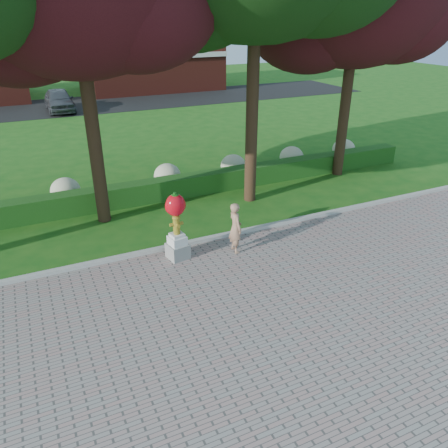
{
  "coord_description": "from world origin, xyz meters",
  "views": [
    {
      "loc": [
        -4.03,
        -8.34,
        6.57
      ],
      "look_at": [
        0.31,
        1.0,
        1.57
      ],
      "focal_mm": 35.0,
      "sensor_mm": 36.0,
      "label": 1
    }
  ],
  "objects": [
    {
      "name": "tree_far_right",
      "position": [
        8.4,
        6.58,
        6.97
      ],
      "size": [
        7.88,
        6.72,
        10.21
      ],
      "color": "black",
      "rests_on": "ground"
    },
    {
      "name": "hydrant_sculpture",
      "position": [
        -0.55,
        2.37,
        1.14
      ],
      "size": [
        0.65,
        0.65,
        2.07
      ],
      "rotation": [
        0.0,
        0.0,
        0.18
      ],
      "color": "gray",
      "rests_on": "walkway"
    },
    {
      "name": "hydrangea_row",
      "position": [
        0.57,
        8.0,
        0.55
      ],
      "size": [
        20.1,
        1.1,
        0.99
      ],
      "color": "beige",
      "rests_on": "ground"
    },
    {
      "name": "walkway",
      "position": [
        0.0,
        -4.0,
        0.02
      ],
      "size": [
        40.0,
        14.0,
        0.04
      ],
      "primitive_type": "cube",
      "color": "gray",
      "rests_on": "ground"
    },
    {
      "name": "curb",
      "position": [
        0.0,
        3.0,
        0.07
      ],
      "size": [
        40.0,
        0.18,
        0.15
      ],
      "primitive_type": "cube",
      "color": "#ADADA5",
      "rests_on": "ground"
    },
    {
      "name": "parked_car",
      "position": [
        -1.23,
        26.32,
        0.81
      ],
      "size": [
        1.87,
        4.64,
        1.58
      ],
      "primitive_type": "imported",
      "rotation": [
        0.0,
        0.0,
        0.0
      ],
      "color": "#45494E",
      "rests_on": "street"
    },
    {
      "name": "woman",
      "position": [
        1.16,
        2.03,
        0.82
      ],
      "size": [
        0.38,
        0.58,
        1.57
      ],
      "primitive_type": "imported",
      "rotation": [
        0.0,
        0.0,
        1.55
      ],
      "color": "#A97D60",
      "rests_on": "walkway"
    },
    {
      "name": "ground",
      "position": [
        0.0,
        0.0,
        0.0
      ],
      "size": [
        100.0,
        100.0,
        0.0
      ],
      "primitive_type": "plane",
      "color": "#185515",
      "rests_on": "ground"
    },
    {
      "name": "street",
      "position": [
        0.0,
        28.0,
        0.01
      ],
      "size": [
        50.0,
        8.0,
        0.02
      ],
      "primitive_type": "cube",
      "color": "black",
      "rests_on": "ground"
    },
    {
      "name": "lawn_hedge",
      "position": [
        0.0,
        7.0,
        0.4
      ],
      "size": [
        24.0,
        0.7,
        0.8
      ],
      "primitive_type": "cube",
      "color": "#1E4212",
      "rests_on": "ground"
    },
    {
      "name": "building_right",
      "position": [
        8.0,
        34.0,
        3.2
      ],
      "size": [
        12.0,
        8.0,
        6.4
      ],
      "primitive_type": "cube",
      "color": "maroon",
      "rests_on": "ground"
    }
  ]
}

